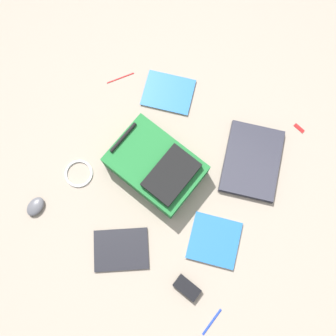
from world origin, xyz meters
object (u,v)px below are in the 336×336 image
book_blue (214,240)px  computer_mouse (35,207)px  power_brick (187,288)px  cable_coil (79,174)px  usb_stick (299,128)px  book_red (168,93)px  pen_black (120,78)px  pen_blue (212,322)px  backpack (157,167)px  book_comic (121,250)px  laptop (252,161)px

book_blue → computer_mouse: 0.84m
computer_mouse → power_brick: bearing=6.5°
cable_coil → usb_stick: (0.72, -0.82, -0.00)m
book_red → power_brick: size_ratio=2.47×
book_blue → computer_mouse: computer_mouse is taller
pen_black → pen_blue: size_ratio=1.09×
book_blue → power_brick: 0.24m
backpack → power_brick: size_ratio=3.89×
book_comic → laptop: bearing=-27.0°
book_blue → usb_stick: book_blue is taller
power_brick → book_comic: bearing=90.1°
book_red → cable_coil: (-0.57, 0.17, -0.00)m
laptop → cable_coil: bearing=123.2°
backpack → usb_stick: (0.52, -0.51, -0.06)m
power_brick → usb_stick: (0.92, -0.13, -0.01)m
book_comic → pen_blue: book_comic is taller
cable_coil → usb_stick: 1.09m
power_brick → pen_blue: (-0.07, -0.16, -0.01)m
pen_black → book_blue: bearing=-121.7°
backpack → pen_blue: bearing=-131.2°
book_comic → usb_stick: 1.03m
book_comic → computer_mouse: computer_mouse is taller
book_comic → pen_black: (0.73, 0.44, -0.00)m
book_comic → pen_blue: size_ratio=2.31×
book_red → usb_stick: 0.67m
backpack → book_comic: backpack is taller
book_comic → pen_black: bearing=31.0°
cable_coil → pen_blue: cable_coil is taller
book_blue → book_red: 0.76m
book_comic → pen_blue: bearing=-98.2°
book_red → pen_blue: size_ratio=2.15×
book_red → usb_stick: (0.15, -0.65, -0.00)m
laptop → book_comic: (-0.66, 0.34, -0.01)m
laptop → book_comic: size_ratio=1.35×
laptop → usb_stick: bearing=-26.2°
backpack → laptop: backpack is taller
laptop → cable_coil: size_ratio=3.10×
cable_coil → book_red: bearing=-16.7°
pen_blue → power_brick: bearing=66.0°
computer_mouse → pen_black: 0.75m
pen_black → usb_stick: (0.20, -0.90, 0.00)m
laptop → usb_stick: (0.27, -0.13, -0.01)m
backpack → usb_stick: bearing=-44.1°
book_red → power_brick: (-0.77, -0.52, 0.01)m
book_blue → computer_mouse: (-0.27, 0.80, 0.01)m
book_blue → usb_stick: bearing=-9.6°
usb_stick → cable_coil: bearing=131.2°
computer_mouse → cable_coil: size_ratio=0.71×
book_blue → cable_coil: size_ratio=2.01×
laptop → backpack: bearing=124.3°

